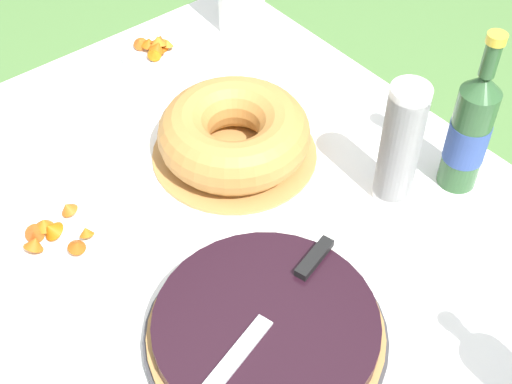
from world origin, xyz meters
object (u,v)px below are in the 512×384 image
at_px(snack_plate_right, 61,235).
at_px(snack_plate_near, 161,49).
at_px(berry_tart, 266,331).
at_px(cider_bottle_green, 470,131).
at_px(serving_knife, 277,305).
at_px(cup_stack, 400,145).
at_px(bundt_cake, 234,135).

bearing_deg(snack_plate_right, snack_plate_near, 128.14).
bearing_deg(berry_tart, cider_bottle_green, 94.70).
height_order(serving_knife, cup_stack, cup_stack).
bearing_deg(snack_plate_right, cup_stack, 61.43).
bearing_deg(cider_bottle_green, snack_plate_near, -163.43).
bearing_deg(cider_bottle_green, cup_stack, -114.09).
bearing_deg(bundt_cake, snack_plate_right, -93.21).
height_order(bundt_cake, snack_plate_near, bundt_cake).
bearing_deg(bundt_cake, berry_tart, -31.39).
bearing_deg(snack_plate_near, berry_tart, -22.11).
bearing_deg(serving_knife, berry_tart, 0.00).
bearing_deg(bundt_cake, cup_stack, 31.05).
distance_m(bundt_cake, cider_bottle_green, 0.44).
relative_size(berry_tart, snack_plate_right, 1.79).
bearing_deg(snack_plate_near, cup_stack, 7.61).
relative_size(cup_stack, snack_plate_near, 1.31).
height_order(serving_knife, cider_bottle_green, cider_bottle_green).
relative_size(bundt_cake, snack_plate_near, 1.69).
xyz_separation_m(serving_knife, snack_plate_right, (-0.38, -0.18, -0.05)).
bearing_deg(snack_plate_right, berry_tart, 20.94).
distance_m(cider_bottle_green, snack_plate_right, 0.75).
height_order(cup_stack, snack_plate_near, cup_stack).
bearing_deg(snack_plate_right, bundt_cake, 86.79).
relative_size(serving_knife, cider_bottle_green, 1.10).
bearing_deg(snack_plate_near, cider_bottle_green, 16.57).
bearing_deg(cider_bottle_green, berry_tart, -85.30).
bearing_deg(berry_tart, snack_plate_right, -159.06).
distance_m(berry_tart, snack_plate_near, 0.80).
height_order(serving_knife, bundt_cake, bundt_cake).
distance_m(cup_stack, snack_plate_right, 0.62).
bearing_deg(serving_knife, cider_bottle_green, 167.98).
bearing_deg(serving_knife, bundt_cake, -134.67).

